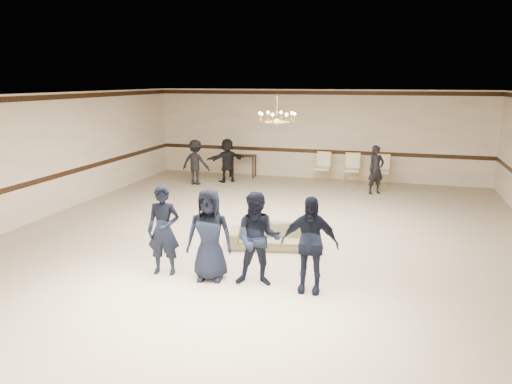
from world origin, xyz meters
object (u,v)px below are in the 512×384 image
banquet_chair_right (382,171)px  boy_b (209,235)px  console_table (243,166)px  adult_left (196,162)px  adult_mid (227,160)px  boy_c (258,239)px  boy_a (164,230)px  settee (271,236)px  banquet_chair_mid (352,169)px  banquet_chair_left (323,168)px  adult_right (376,170)px  chandelier (277,108)px  boy_d (310,244)px

banquet_chair_right → boy_b: bearing=-103.6°
boy_b → console_table: size_ratio=1.68×
adult_left → banquet_chair_right: size_ratio=1.47×
adult_mid → boy_c: bearing=69.5°
boy_a → console_table: boy_a is taller
boy_a → boy_c: size_ratio=1.00×
boy_b → settee: boy_b is taller
banquet_chair_mid → adult_left: bearing=-166.3°
boy_b → settee: bearing=60.3°
boy_a → banquet_chair_left: 8.92m
boy_c → adult_right: size_ratio=1.08×
adult_left → banquet_chair_mid: size_ratio=1.47×
settee → boy_c: bearing=-93.4°
chandelier → adult_mid: bearing=122.6°
adult_right → chandelier: bearing=-156.0°
boy_a → boy_d: size_ratio=1.00×
banquet_chair_left → banquet_chair_mid: 1.00m
banquet_chair_mid → console_table: size_ratio=1.06×
boy_a → adult_right: 8.35m
boy_b → banquet_chair_right: size_ratio=1.59×
adult_left → banquet_chair_right: 6.34m
boy_b → chandelier: bearing=73.2°
banquet_chair_mid → console_table: 4.01m
chandelier → adult_right: bearing=61.6°
console_table → boy_d: bearing=-67.5°
boy_a → boy_c: bearing=-8.8°
banquet_chair_left → settee: bearing=-86.0°
adult_mid → banquet_chair_right: size_ratio=1.47×
adult_right → banquet_chair_mid: bearing=88.1°
boy_c → chandelier: bearing=88.7°
adult_right → boy_b: bearing=-146.4°
boy_d → adult_right: bearing=81.8°
chandelier → banquet_chair_right: chandelier is taller
adult_left → boy_c: bearing=123.4°
boy_d → adult_right: boy_d is taller
settee → banquet_chair_left: 6.87m
adult_right → banquet_chair_mid: adult_right is taller
boy_c → banquet_chair_left: boy_c is taller
adult_left → adult_mid: 1.14m
adult_mid → settee: bearing=73.9°
boy_d → settee: bearing=118.8°
adult_right → adult_left: bearing=145.3°
banquet_chair_right → console_table: (-5.00, 0.20, -0.11)m
console_table → banquet_chair_right: bearing=-4.1°
boy_a → boy_d: bearing=-8.8°
boy_d → banquet_chair_left: 8.83m
adult_left → banquet_chair_left: (4.16, 1.47, -0.24)m
settee → adult_left: size_ratio=1.17×
boy_a → banquet_chair_mid: (2.65, 8.76, -0.31)m
banquet_chair_left → console_table: 3.01m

